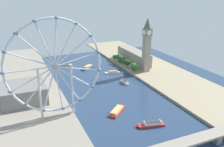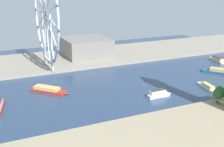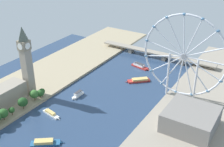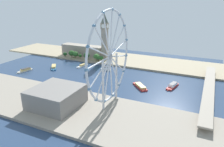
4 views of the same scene
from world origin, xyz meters
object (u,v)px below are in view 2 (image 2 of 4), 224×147
(riverside_hall, at_px, (86,47))
(tour_boat_4, at_px, (48,90))
(tour_boat_1, at_px, (159,94))
(tour_boat_2, at_px, (218,71))
(tour_boat_5, at_px, (207,86))
(ferris_wheel, at_px, (45,13))
(tour_boat_3, at_px, (217,59))

(riverside_hall, height_order, tour_boat_4, riverside_hall)
(tour_boat_4, bearing_deg, tour_boat_1, 15.54)
(tour_boat_2, distance_m, tour_boat_5, 50.56)
(tour_boat_1, xyz_separation_m, tour_boat_5, (-0.75, -48.46, -0.97))
(ferris_wheel, xyz_separation_m, tour_boat_4, (-63.86, 15.49, -55.62))
(ferris_wheel, height_order, tour_boat_2, ferris_wheel)
(tour_boat_2, relative_size, tour_boat_5, 1.05)
(tour_boat_3, bearing_deg, riverside_hall, 70.20)
(riverside_hall, relative_size, tour_boat_5, 1.79)
(ferris_wheel, bearing_deg, tour_boat_2, -118.67)
(ferris_wheel, distance_m, tour_boat_1, 138.22)
(ferris_wheel, relative_size, tour_boat_5, 3.67)
(riverside_hall, distance_m, tour_boat_5, 154.36)
(tour_boat_1, bearing_deg, ferris_wheel, 118.65)
(tour_boat_4, bearing_deg, ferris_wheel, 123.58)
(tour_boat_5, bearing_deg, tour_boat_3, -38.14)
(riverside_hall, height_order, tour_boat_2, riverside_hall)
(ferris_wheel, bearing_deg, tour_boat_4, 166.37)
(tour_boat_2, xyz_separation_m, tour_boat_3, (34.84, -32.43, 0.21))
(tour_boat_1, bearing_deg, tour_boat_5, -1.05)
(tour_boat_2, relative_size, tour_boat_4, 1.01)
(tour_boat_3, bearing_deg, tour_boat_1, 128.74)
(tour_boat_2, bearing_deg, riverside_hall, 4.19)
(tour_boat_1, distance_m, tour_boat_5, 48.48)
(tour_boat_2, xyz_separation_m, tour_boat_4, (18.49, 166.11, -0.07))
(riverside_hall, distance_m, tour_boat_3, 152.87)
(tour_boat_3, relative_size, tour_boat_4, 1.01)
(riverside_hall, distance_m, tour_boat_1, 142.80)
(tour_boat_2, bearing_deg, tour_boat_3, -79.69)
(ferris_wheel, distance_m, tour_boat_5, 166.29)
(tour_boat_2, bearing_deg, tour_boat_5, 89.01)
(ferris_wheel, height_order, tour_boat_1, ferris_wheel)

